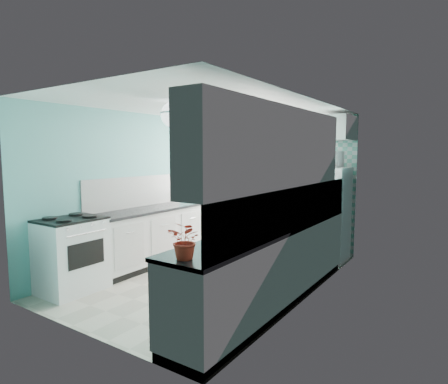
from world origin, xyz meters
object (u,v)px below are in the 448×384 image
Objects in this scene: stove at (72,254)px; microwave at (327,159)px; sink at (305,216)px; potted_plant at (186,240)px; ceiling_light at (174,114)px; fruit_bowl at (227,241)px; fridge at (326,214)px.

microwave reaches higher than stove.
sink is 2.68m from potted_plant.
sink is at bearing 50.05° from ceiling_light.
potted_plant is at bearing -90.00° from fruit_bowl.
fruit_bowl is (0.09, -3.22, 0.17)m from fridge.
microwave reaches higher than fruit_bowl.
potted_plant is (1.20, -1.24, -1.22)m from ceiling_light.
fruit_bowl is 3.32m from microwave.
stove is at bearing -125.42° from fridge.
sink is 1.43m from microwave.
fruit_bowl is at bearing 89.77° from microwave.
fridge is at bearing 98.45° from sink.
potted_plant is 0.67× the size of microwave.
potted_plant is at bearing 89.51° from microwave.
fridge is 3.23m from fruit_bowl.
fridge reaches higher than fruit_bowl.
ceiling_light is at bearing 65.19° from microwave.
sink reaches higher than potted_plant.
fridge reaches higher than potted_plant.
sink reaches higher than stove.
ceiling_light is 0.22× the size of fridge.
stove is (-2.31, -3.35, -0.29)m from fridge.
stove is (-1.20, -0.73, -1.82)m from ceiling_light.
sink is (2.40, 2.17, 0.42)m from stove.
ceiling_light reaches higher than fruit_bowl.
fruit_bowl is (2.40, 0.12, 0.46)m from stove.
ceiling_light is 2.90m from microwave.
fruit_bowl is 0.65m from potted_plant.
fridge is 3.87m from potted_plant.
sink reaches higher than fruit_bowl.
sink is at bearing 92.70° from microwave.
ceiling_light reaches higher than sink.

